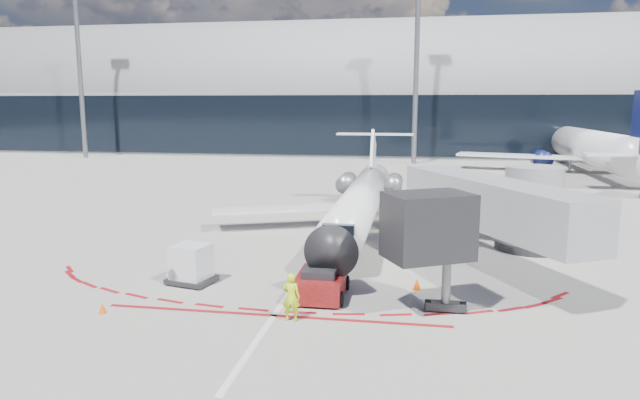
% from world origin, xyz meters
% --- Properties ---
extents(ground, '(260.00, 260.00, 0.00)m').
position_xyz_m(ground, '(0.00, 0.00, 0.00)').
color(ground, slate).
rests_on(ground, ground).
extents(apron_centerline, '(0.25, 40.00, 0.01)m').
position_xyz_m(apron_centerline, '(0.00, 2.00, 0.01)').
color(apron_centerline, silver).
rests_on(apron_centerline, ground).
extents(apron_stop_bar, '(14.00, 0.25, 0.01)m').
position_xyz_m(apron_stop_bar, '(0.00, -11.50, 0.01)').
color(apron_stop_bar, maroon).
rests_on(apron_stop_bar, ground).
extents(terminal_building, '(150.00, 24.15, 24.00)m').
position_xyz_m(terminal_building, '(0.00, 64.97, 8.52)').
color(terminal_building, gray).
rests_on(terminal_building, ground).
extents(jet_bridge, '(10.03, 15.20, 4.90)m').
position_xyz_m(jet_bridge, '(9.79, -3.01, 3.01)').
color(jet_bridge, '#989CA1').
rests_on(jet_bridge, ground).
extents(light_mast_west, '(0.70, 0.70, 25.00)m').
position_xyz_m(light_mast_west, '(-45.00, 48.00, 12.50)').
color(light_mast_west, slate).
rests_on(light_mast_west, ground).
extents(light_mast_centre, '(0.70, 0.70, 25.00)m').
position_xyz_m(light_mast_centre, '(5.00, 48.00, 12.50)').
color(light_mast_centre, slate).
rests_on(light_mast_centre, ground).
extents(regional_jet, '(20.41, 25.17, 6.30)m').
position_xyz_m(regional_jet, '(1.94, 4.09, 2.10)').
color(regional_jet, white).
rests_on(regional_jet, ground).
extents(pushback_tug, '(2.24, 5.18, 1.34)m').
position_xyz_m(pushback_tug, '(1.47, -8.96, 0.59)').
color(pushback_tug, '#570C0E').
rests_on(pushback_tug, ground).
extents(ramp_worker, '(0.71, 0.48, 1.92)m').
position_xyz_m(ramp_worker, '(0.80, -11.88, 0.96)').
color(ramp_worker, '#CCED19').
rests_on(ramp_worker, ground).
extents(uld_container, '(2.30, 2.08, 1.85)m').
position_xyz_m(uld_container, '(-4.80, -8.14, 0.91)').
color(uld_container, black).
rests_on(uld_container, ground).
extents(safety_cone_left, '(0.31, 0.31, 0.43)m').
position_xyz_m(safety_cone_left, '(-6.86, -12.39, 0.21)').
color(safety_cone_left, '#FF5205').
rests_on(safety_cone_left, ground).
extents(safety_cone_right, '(0.38, 0.38, 0.52)m').
position_xyz_m(safety_cone_right, '(5.60, -7.28, 0.26)').
color(safety_cone_right, '#FF5205').
rests_on(safety_cone_right, ground).
extents(bg_airliner_0, '(36.92, 39.10, 11.95)m').
position_xyz_m(bg_airliner_0, '(26.24, 41.97, 5.97)').
color(bg_airliner_0, white).
rests_on(bg_airliner_0, ground).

